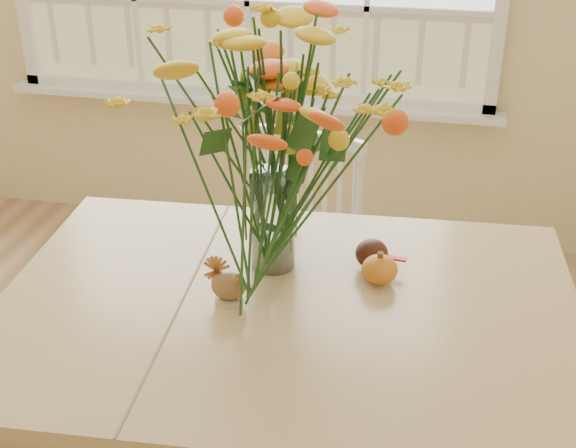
# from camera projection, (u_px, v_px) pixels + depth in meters

# --- Properties ---
(dining_table) EXTENTS (1.55, 1.15, 0.80)m
(dining_table) POSITION_uv_depth(u_px,v_px,m) (286.00, 333.00, 2.00)
(dining_table) COLOR tan
(dining_table) RESTS_ON floor
(windsor_chair) EXTENTS (0.50, 0.48, 0.90)m
(windsor_chair) POSITION_uv_depth(u_px,v_px,m) (300.00, 246.00, 2.82)
(windsor_chair) COLOR white
(windsor_chair) RESTS_ON floor
(flower_vase) EXTENTS (0.58, 0.58, 0.69)m
(flower_vase) POSITION_uv_depth(u_px,v_px,m) (272.00, 123.00, 1.94)
(flower_vase) COLOR white
(flower_vase) RESTS_ON dining_table
(pumpkin) EXTENTS (0.10, 0.10, 0.08)m
(pumpkin) POSITION_uv_depth(u_px,v_px,m) (380.00, 271.00, 2.03)
(pumpkin) COLOR #C97117
(pumpkin) RESTS_ON dining_table
(turkey_figurine) EXTENTS (0.10, 0.07, 0.11)m
(turkey_figurine) POSITION_uv_depth(u_px,v_px,m) (228.00, 286.00, 1.95)
(turkey_figurine) COLOR #CCB78C
(turkey_figurine) RESTS_ON dining_table
(dark_gourd) EXTENTS (0.13, 0.09, 0.08)m
(dark_gourd) POSITION_uv_depth(u_px,v_px,m) (372.00, 255.00, 2.10)
(dark_gourd) COLOR #38160F
(dark_gourd) RESTS_ON dining_table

